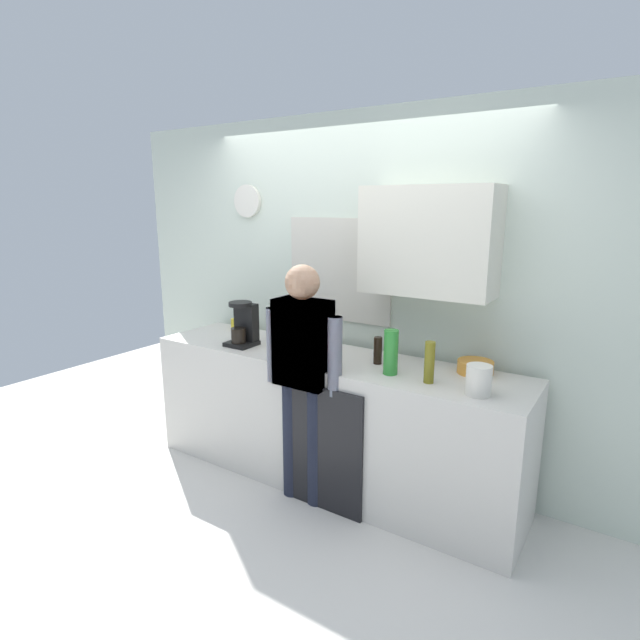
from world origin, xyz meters
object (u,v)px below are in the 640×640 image
Objects in this scene: person_guest at (303,366)px; person_at_sink at (303,366)px; bottle_amber_beer at (279,332)px; bottle_olive_oil at (429,362)px; bottle_dark_sauce at (378,350)px; storage_canister at (479,380)px; cup_yellow_cup at (235,324)px; mixing_bowl at (475,367)px; coffee_maker at (244,326)px; cup_blue_mug at (282,351)px; bottle_clear_soda at (391,352)px; bottle_green_wine at (319,344)px.

person_at_sink is at bearing -0.00° from person_guest.
bottle_olive_oil is at bearing -4.85° from bottle_amber_beer.
bottle_olive_oil is (1.19, -0.10, 0.01)m from bottle_amber_beer.
storage_canister is at bearing -15.20° from bottle_dark_sauce.
cup_yellow_cup is 2.03m from mixing_bowl.
person_guest reaches higher than mixing_bowl.
coffee_maker is 0.21× the size of person_at_sink.
coffee_maker is 1.05m from bottle_dark_sauce.
cup_blue_mug is 0.95m from cup_yellow_cup.
bottle_olive_oil is (0.42, -0.16, 0.03)m from bottle_dark_sauce.
bottle_clear_soda is 0.47m from bottle_green_wine.
bottle_olive_oil is 1.89m from cup_yellow_cup.
coffee_maker is 1.83× the size of bottle_dark_sauce.
cup_blue_mug is 0.59× the size of storage_canister.
bottle_green_wine is 0.99m from mixing_bowl.
storage_canister reaches higher than cup_blue_mug.
bottle_clear_soda is 0.93× the size of bottle_green_wine.
person_guest is (-0.36, -0.34, -0.08)m from bottle_dark_sauce.
storage_canister is at bearing -5.41° from bottle_clear_soda.
bottle_green_wine is 1.23m from cup_yellow_cup.
cup_blue_mug is at bearing -47.53° from bottle_amber_beer.
cup_yellow_cup is at bearing 151.99° from cup_blue_mug.
bottle_green_wine reaches higher than cup_yellow_cup.
mixing_bowl is at bearing 19.32° from person_at_sink.
coffee_maker is 1.46m from bottle_olive_oil.
bottle_amber_beer reaches higher than cup_yellow_cup.
person_guest reaches higher than coffee_maker.
person_at_sink is at bearing -16.31° from coffee_maker.
bottle_green_wine is at bearing -21.55° from cup_yellow_cup.
bottle_green_wine is (-0.45, -0.12, 0.01)m from bottle_clear_soda.
cup_yellow_cup is at bearing 139.88° from coffee_maker.
cup_blue_mug is (0.18, -0.20, -0.07)m from bottle_amber_beer.
coffee_maker reaches higher than bottle_amber_beer.
bottle_green_wine is at bearing -176.39° from storage_canister.
bottle_olive_oil reaches higher than bottle_dark_sauce.
bottle_clear_soda is (1.20, -0.00, -0.01)m from coffee_maker.
bottle_clear_soda is 1.63m from cup_yellow_cup.
coffee_maker is 0.47m from cup_blue_mug.
cup_blue_mug is at bearing -14.29° from coffee_maker.
bottle_dark_sauce is at bearing 34.89° from person_at_sink.
bottle_dark_sauce is at bearing -164.95° from mixing_bowl.
person_guest is at bearing -159.33° from bottle_clear_soda.
bottle_dark_sauce is 0.11× the size of person_at_sink.
bottle_dark_sauce is at bearing -7.66° from cup_yellow_cup.
bottle_clear_soda is at bearing -5.14° from bottle_amber_beer.
coffee_maker is 0.21× the size of person_guest.
bottle_dark_sauce is 0.78× the size of bottle_amber_beer.
bottle_amber_beer is at bearing -175.76° from bottle_dark_sauce.
bottle_dark_sauce reaches higher than cup_yellow_cup.
storage_canister is 0.11× the size of person_at_sink.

